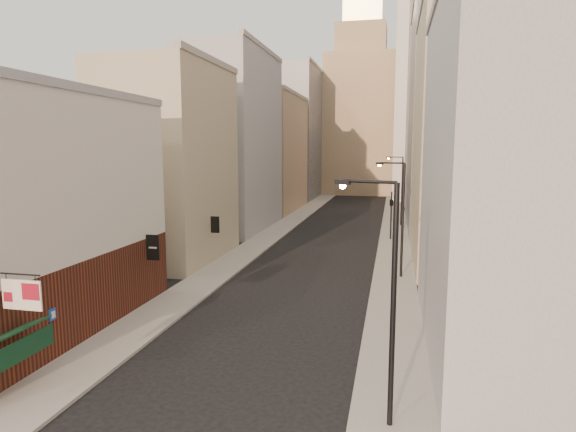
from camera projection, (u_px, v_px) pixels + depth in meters
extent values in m
cube|color=gray|center=(300.00, 215.00, 67.91)|extent=(3.00, 140.00, 0.15)
cube|color=gray|center=(394.00, 217.00, 65.14)|extent=(3.00, 140.00, 0.15)
cube|color=#592617|center=(38.00, 295.00, 24.11)|extent=(6.00, 16.00, 4.00)
cube|color=beige|center=(29.00, 176.00, 23.28)|extent=(6.00, 16.00, 8.00)
cube|color=gray|center=(75.00, 87.00, 22.11)|extent=(0.60, 16.00, 0.40)
cylinder|color=black|center=(11.00, 274.00, 17.03)|extent=(2.40, 0.06, 0.06)
cube|color=beige|center=(22.00, 295.00, 17.05)|extent=(1.60, 0.06, 1.10)
cube|color=maroon|center=(31.00, 291.00, 16.94)|extent=(0.70, 0.10, 0.60)
cube|color=maroon|center=(9.00, 297.00, 17.18)|extent=(0.35, 0.10, 0.35)
cube|color=black|center=(9.00, 334.00, 17.64)|extent=(1.25, 3.00, 0.52)
cube|color=black|center=(24.00, 348.00, 17.59)|extent=(0.06, 3.00, 0.80)
cube|color=#1B45A6|center=(52.00, 315.00, 20.72)|extent=(0.08, 0.40, 0.50)
cube|color=black|center=(153.00, 248.00, 27.93)|extent=(0.80, 0.08, 1.50)
cube|color=black|center=(215.00, 225.00, 37.63)|extent=(0.70, 0.08, 1.30)
cube|color=tan|center=(169.00, 164.00, 39.93)|extent=(8.00, 12.00, 16.00)
cube|color=gray|center=(232.00, 143.00, 55.13)|extent=(8.00, 16.00, 20.00)
cube|color=#997E5D|center=(271.00, 154.00, 72.75)|extent=(8.00, 18.00, 17.00)
cube|color=gray|center=(297.00, 134.00, 91.61)|extent=(8.00, 20.00, 24.00)
cube|color=gray|center=(526.00, 178.00, 21.28)|extent=(8.00, 16.00, 16.00)
cube|color=tan|center=(468.00, 140.00, 38.41)|extent=(8.00, 16.00, 20.00)
cube|color=gray|center=(445.00, 117.00, 57.34)|extent=(8.00, 20.00, 26.00)
cube|color=gray|center=(468.00, 55.00, 81.48)|extent=(20.00, 22.00, 50.00)
cube|color=#997E5D|center=(360.00, 126.00, 100.59)|extent=(14.00, 14.00, 28.00)
cube|color=#997E5D|center=(362.00, 42.00, 98.24)|extent=(10.00, 10.00, 6.00)
cylinder|color=#FFCC72|center=(362.00, 14.00, 97.47)|extent=(8.00, 8.00, 5.00)
cube|color=silver|center=(418.00, 104.00, 84.29)|extent=(8.00, 8.00, 34.00)
cylinder|color=black|center=(393.00, 310.00, 15.53)|extent=(0.18, 0.18, 8.24)
cylinder|color=black|center=(369.00, 182.00, 15.41)|extent=(1.78, 0.65, 0.11)
cube|color=black|center=(343.00, 182.00, 15.87)|extent=(0.54, 0.34, 0.16)
sphere|color=#FFAB3F|center=(343.00, 186.00, 15.88)|extent=(0.22, 0.22, 0.22)
cylinder|color=black|center=(403.00, 222.00, 34.14)|extent=(0.18, 0.18, 8.29)
cylinder|color=black|center=(392.00, 163.00, 34.06)|extent=(1.77, 0.74, 0.11)
cube|color=black|center=(380.00, 163.00, 34.55)|extent=(0.55, 0.36, 0.17)
sphere|color=#FFAB3F|center=(380.00, 165.00, 34.57)|extent=(0.22, 0.22, 0.22)
cylinder|color=black|center=(402.00, 192.00, 57.43)|extent=(0.18, 0.18, 8.31)
cylinder|color=black|center=(396.00, 157.00, 57.40)|extent=(1.73, 0.86, 0.11)
cube|color=black|center=(389.00, 157.00, 57.96)|extent=(0.55, 0.39, 0.17)
sphere|color=#FFAB3F|center=(389.00, 158.00, 57.97)|extent=(0.22, 0.22, 0.22)
cylinder|color=black|center=(391.00, 216.00, 48.86)|extent=(0.16, 0.16, 5.00)
imported|color=black|center=(392.00, 200.00, 48.62)|extent=(0.77, 0.77, 1.42)
sphere|color=#19E533|center=(394.00, 200.00, 48.57)|extent=(0.16, 0.16, 0.16)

